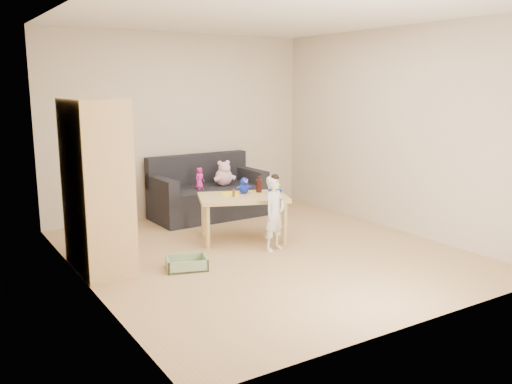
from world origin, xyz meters
TOP-DOWN VIEW (x-y plane):
  - room at (0.00, 0.00)m, footprint 4.50×4.50m
  - wardrobe at (-1.75, 0.43)m, footprint 0.49×0.97m
  - sofa at (0.21, 1.80)m, footprint 1.61×0.84m
  - play_table at (0.04, 0.54)m, footprint 1.23×1.01m
  - storage_bin at (-1.00, -0.07)m, footprint 0.49×0.42m
  - toddler at (0.14, -0.01)m, footprint 0.36×0.30m
  - pink_bear at (0.45, 1.76)m, footprint 0.33×0.30m
  - doll at (0.04, 1.71)m, footprint 0.18×0.15m
  - ring_stacker at (0.44, 0.42)m, footprint 0.17×0.17m
  - brown_bottle at (0.33, 0.62)m, footprint 0.07×0.07m
  - blue_plush at (0.13, 0.66)m, footprint 0.21×0.20m
  - wooden_figure at (-0.08, 0.55)m, footprint 0.04×0.04m
  - yellow_book at (-0.05, 0.68)m, footprint 0.28×0.28m

SIDE VIEW (x-z plane):
  - storage_bin at x=-1.00m, z-range 0.00..0.12m
  - sofa at x=0.21m, z-range 0.00..0.45m
  - play_table at x=0.04m, z-range 0.00..0.56m
  - toddler at x=0.14m, z-range 0.00..0.84m
  - yellow_book at x=-0.05m, z-range 0.56..0.57m
  - doll at x=0.04m, z-range 0.45..0.75m
  - pink_bear at x=0.45m, z-range 0.45..0.75m
  - wooden_figure at x=-0.08m, z-range 0.56..0.65m
  - ring_stacker at x=0.44m, z-range 0.53..0.73m
  - brown_bottle at x=0.33m, z-range 0.54..0.75m
  - blue_plush at x=0.13m, z-range 0.56..0.76m
  - wardrobe at x=-1.75m, z-range 0.00..1.75m
  - room at x=0.00m, z-range -0.95..3.55m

